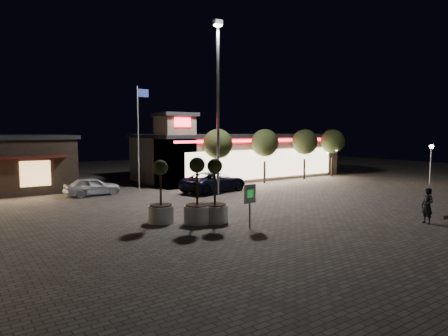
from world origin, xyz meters
TOP-DOWN VIEW (x-y plane):
  - ground at (0.00, 0.00)m, footprint 90.00×90.00m
  - retail_building at (9.51, 15.82)m, footprint 20.40×8.40m
  - floodlight_pole at (2.00, 8.00)m, footprint 0.60×0.40m
  - flagpole at (-1.90, 13.00)m, footprint 0.95×0.10m
  - lamp_post_east at (20.00, 2.00)m, footprint 0.36×0.36m
  - string_tree_a at (4.00, 11.00)m, footprint 2.42×2.42m
  - string_tree_b at (9.00, 11.00)m, footprint 2.42×2.42m
  - string_tree_c at (14.00, 11.00)m, footprint 2.42×2.42m
  - string_tree_d at (18.00, 11.00)m, footprint 2.42×2.42m
  - pickup_truck at (2.50, 9.27)m, footprint 5.89×3.59m
  - white_sedan at (-5.65, 12.82)m, footprint 3.94×1.69m
  - pedestrian at (5.49, -5.54)m, footprint 0.59×0.75m
  - dog at (6.66, -5.93)m, footprint 0.53×0.29m
  - planter_left at (-5.34, 2.29)m, footprint 1.29×1.29m
  - planter_mid at (-3.06, 0.78)m, footprint 1.32×1.32m
  - planter_right at (-3.92, 1.08)m, footprint 1.36×1.36m
  - valet_sign at (-2.35, -1.17)m, footprint 0.70×0.11m

SIDE VIEW (x-z plane):
  - ground at x=0.00m, z-range 0.00..0.00m
  - dog at x=6.66m, z-range 0.14..0.42m
  - white_sedan at x=-5.65m, z-range 0.00..1.32m
  - pickup_truck at x=2.50m, z-range 0.00..1.52m
  - pedestrian at x=5.49m, z-range 0.00..1.80m
  - planter_left at x=-5.34m, z-range -0.61..2.57m
  - planter_mid at x=-3.06m, z-range -0.62..2.63m
  - planter_right at x=-3.92m, z-range -0.64..2.70m
  - valet_sign at x=-2.35m, z-range 0.42..2.53m
  - retail_building at x=9.51m, z-range -0.84..5.26m
  - lamp_post_east at x=20.00m, z-range 0.72..4.20m
  - string_tree_a at x=4.00m, z-range 1.17..5.95m
  - string_tree_b at x=9.00m, z-range 1.17..5.95m
  - string_tree_c at x=14.00m, z-range 1.17..5.95m
  - string_tree_d at x=18.00m, z-range 1.17..5.95m
  - flagpole at x=-1.90m, z-range 0.74..8.74m
  - floodlight_pole at x=2.00m, z-range 0.83..13.21m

